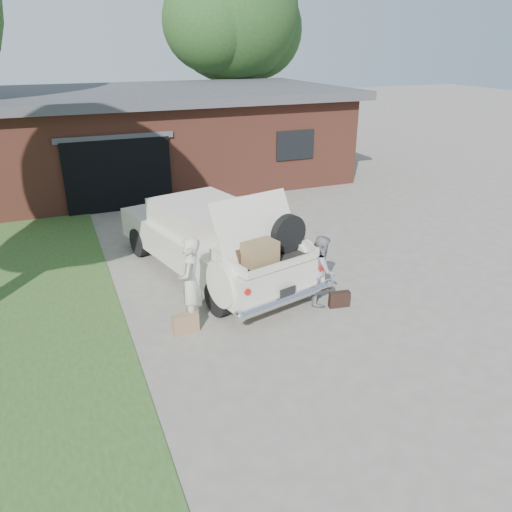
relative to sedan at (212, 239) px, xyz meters
name	(u,v)px	position (x,y,z in m)	size (l,w,h in m)	color
ground	(268,321)	(0.28, -2.51, -0.81)	(90.00, 90.00, 0.00)	gray
house	(171,134)	(1.27, 8.96, 0.87)	(12.80, 7.80, 3.30)	brown
tree_right	(233,19)	(5.76, 14.13, 5.06)	(7.15, 6.21, 9.23)	#38281E
sedan	(212,239)	(0.00, 0.00, 0.00)	(3.34, 5.81, 2.14)	beige
woman_left	(190,283)	(-1.07, -2.08, 0.06)	(0.63, 0.41, 1.72)	beige
woman_right	(321,270)	(1.57, -2.19, -0.10)	(0.69, 0.54, 1.41)	gray
suitcase_left	(186,323)	(-1.25, -2.30, -0.62)	(0.47, 0.15, 0.36)	#99704E
suitcase_right	(339,299)	(1.82, -2.54, -0.64)	(0.42, 0.13, 0.32)	black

